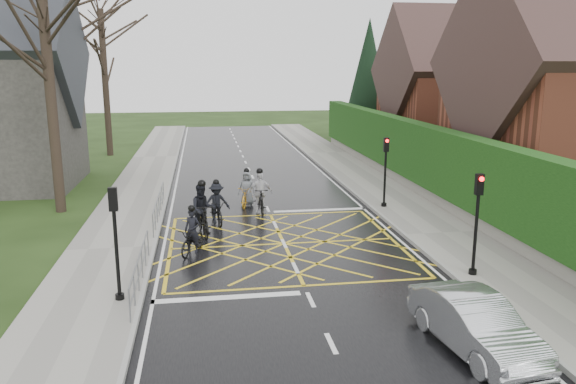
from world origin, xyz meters
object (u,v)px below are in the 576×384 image
object	(u,v)px
cyclist_lead	(247,193)
car	(475,324)
cyclist_back	(203,214)
cyclist_rear	(193,238)
cyclist_front	(260,197)
cyclist_mid	(217,207)

from	to	relation	value
cyclist_lead	car	xyz separation A→B (m)	(3.95, -14.03, 0.03)
cyclist_lead	cyclist_back	bearing A→B (deg)	-99.35
cyclist_rear	car	world-z (taller)	cyclist_rear
cyclist_front	car	bearing A→B (deg)	-76.62
cyclist_mid	cyclist_front	size ratio (longest dim) A/B	0.98
cyclist_rear	cyclist_mid	world-z (taller)	cyclist_mid
cyclist_back	cyclist_mid	xyz separation A→B (m)	(0.56, 1.51, -0.14)
cyclist_front	cyclist_lead	size ratio (longest dim) A/B	1.05
car	cyclist_back	bearing A→B (deg)	113.44
cyclist_lead	cyclist_front	bearing A→B (deg)	-54.75
car	cyclist_front	bearing A→B (deg)	97.81
cyclist_mid	cyclist_lead	world-z (taller)	cyclist_mid
cyclist_back	cyclist_lead	distance (m)	4.60
cyclist_mid	car	distance (m)	12.61
cyclist_lead	car	size ratio (longest dim) A/B	0.49
cyclist_mid	cyclist_back	bearing A→B (deg)	-121.41
cyclist_back	car	size ratio (longest dim) A/B	0.56
car	cyclist_mid	bearing A→B (deg)	107.71
cyclist_rear	cyclist_mid	distance (m)	3.76
cyclist_mid	cyclist_lead	distance (m)	2.99
cyclist_back	cyclist_front	bearing A→B (deg)	39.11
cyclist_rear	cyclist_mid	bearing A→B (deg)	98.91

